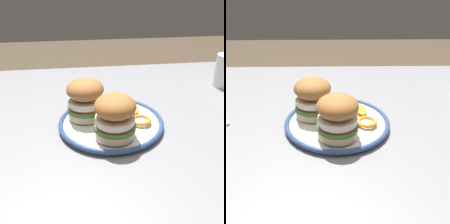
% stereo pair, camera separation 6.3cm
% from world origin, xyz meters
% --- Properties ---
extents(dining_table, '(1.36, 0.91, 0.74)m').
position_xyz_m(dining_table, '(0.00, 0.00, 0.65)').
color(dining_table, gray).
rests_on(dining_table, ground).
extents(dinner_plate, '(0.26, 0.26, 0.02)m').
position_xyz_m(dinner_plate, '(-0.00, 0.00, 0.75)').
color(dinner_plate, white).
rests_on(dinner_plate, dining_table).
extents(sandwich_half_left, '(0.13, 0.13, 0.10)m').
position_xyz_m(sandwich_half_left, '(-0.00, 0.07, 0.81)').
color(sandwich_half_left, beige).
rests_on(sandwich_half_left, dinner_plate).
extents(sandwich_half_right, '(0.12, 0.12, 0.10)m').
position_xyz_m(sandwich_half_right, '(0.06, -0.03, 0.81)').
color(sandwich_half_right, beige).
rests_on(sandwich_half_right, dinner_plate).
extents(orange_peel_curled, '(0.06, 0.06, 0.01)m').
position_xyz_m(orange_peel_curled, '(-0.07, 0.02, 0.77)').
color(orange_peel_curled, orange).
rests_on(orange_peel_curled, dinner_plate).
extents(orange_peel_strip_long, '(0.08, 0.07, 0.01)m').
position_xyz_m(orange_peel_strip_long, '(-0.01, -0.07, 0.77)').
color(orange_peel_strip_long, orange).
rests_on(orange_peel_strip_long, dinner_plate).
extents(orange_peel_strip_short, '(0.03, 0.06, 0.01)m').
position_xyz_m(orange_peel_strip_short, '(-0.06, -0.04, 0.77)').
color(orange_peel_strip_short, orange).
rests_on(orange_peel_strip_short, dinner_plate).
extents(orange_peel_small_curl, '(0.06, 0.06, 0.01)m').
position_xyz_m(orange_peel_small_curl, '(-0.02, -0.01, 0.77)').
color(orange_peel_small_curl, orange).
rests_on(orange_peel_small_curl, dinner_plate).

